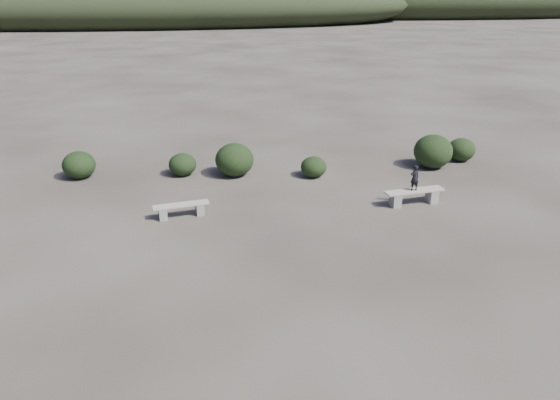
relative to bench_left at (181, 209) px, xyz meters
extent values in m
plane|color=#2C2722|center=(3.60, -5.10, -0.26)|extent=(1200.00, 1200.00, 0.00)
cube|color=gray|center=(-0.55, -0.14, -0.07)|extent=(0.31, 0.38, 0.38)
cube|color=gray|center=(0.55, 0.14, -0.07)|extent=(0.31, 0.38, 0.38)
cube|color=gray|center=(0.00, 0.00, 0.14)|extent=(1.75, 0.75, 0.05)
cube|color=gray|center=(6.79, 0.24, -0.04)|extent=(0.35, 0.43, 0.44)
cube|color=gray|center=(8.10, 0.49, -0.04)|extent=(0.35, 0.43, 0.44)
cube|color=gray|center=(7.44, 0.36, 0.21)|extent=(2.03, 0.79, 0.06)
imported|color=black|center=(7.40, 0.36, 0.66)|extent=(0.35, 0.27, 0.85)
ellipsoid|color=black|center=(-0.25, 3.93, 0.16)|extent=(1.02, 1.02, 0.84)
ellipsoid|color=black|center=(1.68, 3.72, 0.35)|extent=(1.43, 1.43, 1.23)
ellipsoid|color=black|center=(4.59, 3.31, 0.13)|extent=(0.96, 0.96, 0.77)
ellipsoid|color=black|center=(9.34, 3.99, 0.39)|extent=(1.48, 1.48, 1.30)
ellipsoid|color=black|center=(10.80, 4.74, 0.20)|extent=(1.10, 1.10, 0.92)
ellipsoid|color=black|center=(-4.01, 3.96, 0.24)|extent=(1.19, 1.19, 1.00)
ellipsoid|color=black|center=(-21.40, 84.90, 2.44)|extent=(110.00, 40.00, 12.00)
camera|label=1|loc=(1.66, -15.62, 6.53)|focal=35.00mm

